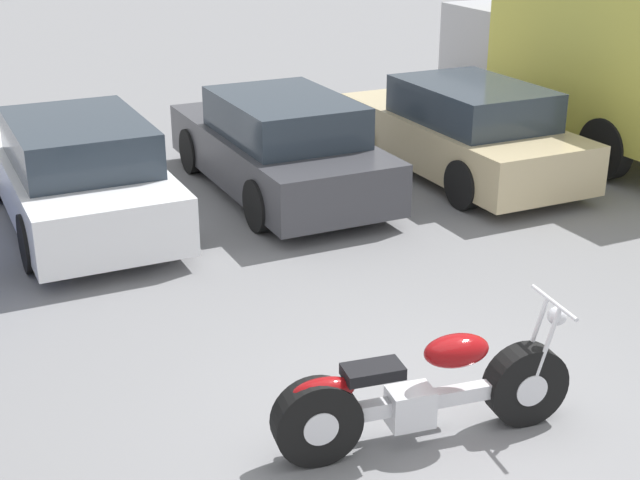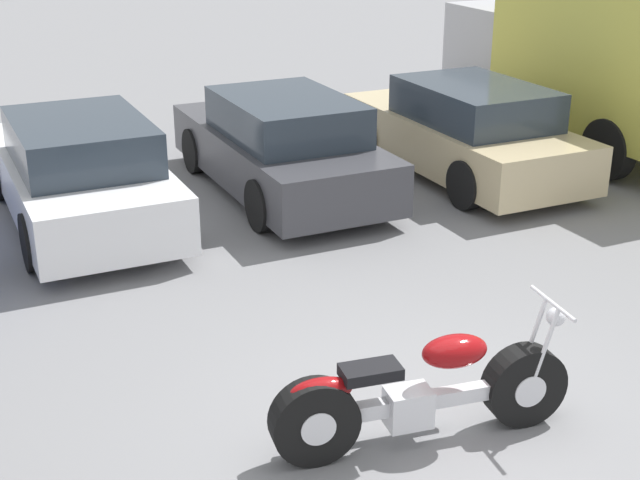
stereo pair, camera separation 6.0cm
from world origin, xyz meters
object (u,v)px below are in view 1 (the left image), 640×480
object	(u,v)px
parked_car_champagne	(463,131)
delivery_truck	(612,56)
motorcycle	(421,394)
parked_car_dark_grey	(279,146)
parked_car_white	(79,173)

from	to	relation	value
parked_car_champagne	delivery_truck	distance (m)	2.95
motorcycle	parked_car_dark_grey	distance (m)	6.06
parked_car_white	parked_car_champagne	xyz separation A→B (m)	(5.41, -0.35, 0.00)
parked_car_dark_grey	parked_car_champagne	distance (m)	2.74
parked_car_dark_grey	parked_car_champagne	xyz separation A→B (m)	(2.71, -0.40, 0.00)
delivery_truck	parked_car_dark_grey	bearing A→B (deg)	177.69
parked_car_dark_grey	delivery_truck	world-z (taller)	delivery_truck
motorcycle	parked_car_champagne	size ratio (longest dim) A/B	0.56
parked_car_dark_grey	parked_car_champagne	world-z (taller)	same
delivery_truck	parked_car_champagne	bearing A→B (deg)	-176.48
motorcycle	parked_car_white	bearing A→B (deg)	102.88
parked_car_dark_grey	delivery_truck	bearing A→B (deg)	-2.31
motorcycle	parked_car_dark_grey	world-z (taller)	parked_car_dark_grey
motorcycle	parked_car_dark_grey	xyz separation A→B (m)	(1.37, 5.90, 0.25)
motorcycle	delivery_truck	world-z (taller)	delivery_truck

